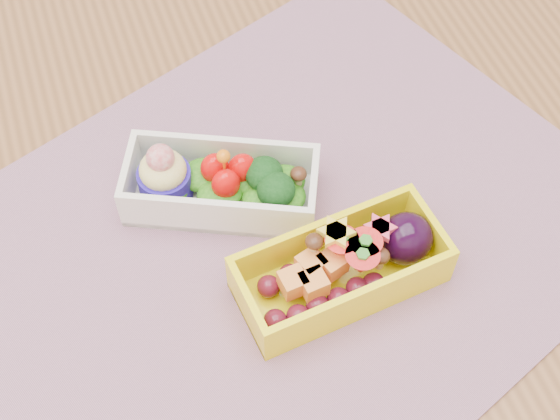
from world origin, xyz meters
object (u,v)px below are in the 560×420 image
object	(u,v)px
bento_white	(220,184)
bento_yellow	(345,267)
placemat	(274,242)
table	(223,283)

from	to	relation	value
bento_white	bento_yellow	distance (m)	0.13
placemat	bento_white	world-z (taller)	bento_white
bento_white	table	bearing A→B (deg)	-92.46
table	bento_white	world-z (taller)	bento_white
table	bento_white	xyz separation A→B (m)	(0.01, 0.03, 0.13)
bento_white	bento_yellow	world-z (taller)	bento_white
placemat	bento_white	bearing A→B (deg)	117.93
table	bento_yellow	xyz separation A→B (m)	(0.09, -0.09, 0.13)
placemat	bento_yellow	xyz separation A→B (m)	(0.04, -0.06, 0.03)
table	bento_yellow	distance (m)	0.18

